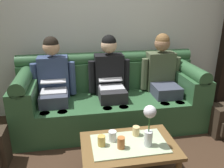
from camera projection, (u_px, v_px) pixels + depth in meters
name	position (u px, v px, depth m)	size (l,w,h in m)	color
back_wall_patterned	(104.00, 14.00, 3.28)	(6.00, 0.12, 2.90)	silver
couch	(110.00, 99.00, 3.16)	(2.43, 0.88, 0.96)	#2D5633
person_left	(54.00, 82.00, 2.93)	(0.56, 0.67, 1.22)	#383D4C
person_middle	(110.00, 79.00, 3.06)	(0.56, 0.67, 1.22)	#232326
person_right	(162.00, 76.00, 3.18)	(0.56, 0.67, 1.22)	#383D4C
coffee_table	(129.00, 148.00, 2.20)	(0.90, 0.59, 0.37)	brown
flower_vase	(149.00, 122.00, 2.06)	(0.11, 0.11, 0.41)	silver
cup_near_left	(102.00, 141.00, 2.13)	(0.07, 0.07, 0.10)	gold
cup_near_right	(136.00, 131.00, 2.29)	(0.07, 0.07, 0.09)	#DBB77A
cup_far_center	(121.00, 143.00, 2.09)	(0.07, 0.07, 0.11)	#B26633
cup_far_left	(112.00, 136.00, 2.20)	(0.08, 0.08, 0.10)	silver
backpack_right	(223.00, 121.00, 2.92)	(0.29, 0.30, 0.40)	#2D2319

